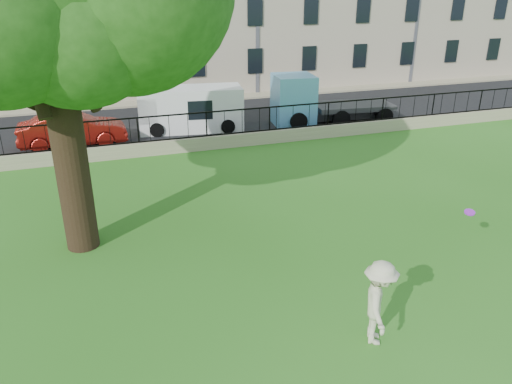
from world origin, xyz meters
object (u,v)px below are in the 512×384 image
object	(u,v)px
red_sedan	(73,130)
white_van	(191,109)
frisbee	(470,212)
man	(379,303)
blue_truck	(332,98)

from	to	relation	value
red_sedan	white_van	size ratio (longest dim) A/B	0.92
frisbee	red_sedan	bearing A→B (deg)	123.83
white_van	frisbee	bearing A→B (deg)	-67.51
frisbee	red_sedan	distance (m)	17.45
man	red_sedan	distance (m)	17.38
red_sedan	white_van	bearing A→B (deg)	-80.92
man	red_sedan	xyz separation A→B (m)	(-6.02, 16.30, -0.17)
frisbee	blue_truck	xyz separation A→B (m)	(3.37, 14.47, -0.33)
red_sedan	white_van	world-z (taller)	white_van
red_sedan	blue_truck	distance (m)	13.08
red_sedan	white_van	distance (m)	5.79
red_sedan	white_van	xyz separation A→B (m)	(5.70, 1.00, 0.30)
man	blue_truck	xyz separation A→B (m)	(7.05, 16.30, 0.36)
blue_truck	white_van	bearing A→B (deg)	178.85
blue_truck	frisbee	bearing A→B (deg)	-96.52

